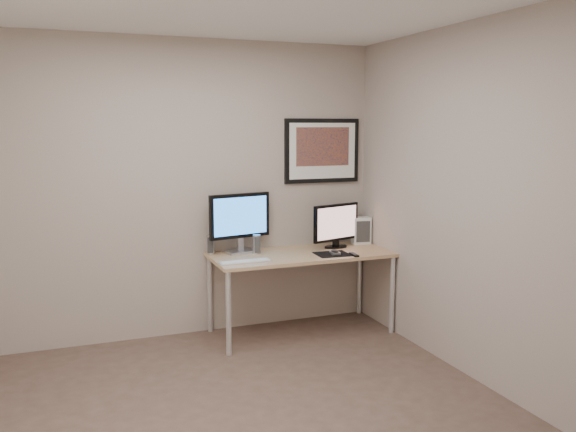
% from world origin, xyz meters
% --- Properties ---
extents(floor, '(3.60, 3.60, 0.00)m').
position_xyz_m(floor, '(0.00, 0.00, 0.00)').
color(floor, '#4B382F').
rests_on(floor, ground).
extents(room, '(3.60, 3.60, 3.60)m').
position_xyz_m(room, '(0.00, 0.45, 1.64)').
color(room, white).
rests_on(room, ground).
extents(desk, '(1.60, 0.70, 0.73)m').
position_xyz_m(desk, '(1.00, 1.35, 0.66)').
color(desk, '#8D6244').
rests_on(desk, floor).
extents(framed_art, '(0.75, 0.04, 0.60)m').
position_xyz_m(framed_art, '(1.35, 1.68, 1.62)').
color(framed_art, black).
rests_on(framed_art, room).
extents(monitor_large, '(0.58, 0.24, 0.53)m').
position_xyz_m(monitor_large, '(0.50, 1.57, 1.02)').
color(monitor_large, '#B0B0B5').
rests_on(monitor_large, desk).
extents(monitor_tv, '(0.51, 0.18, 0.41)m').
position_xyz_m(monitor_tv, '(1.39, 1.45, 0.95)').
color(monitor_tv, black).
rests_on(monitor_tv, desk).
extents(speaker_left, '(0.09, 0.09, 0.17)m').
position_xyz_m(speaker_left, '(0.24, 1.61, 0.81)').
color(speaker_left, '#B0B0B5').
rests_on(speaker_left, desk).
extents(speaker_right, '(0.08, 0.08, 0.17)m').
position_xyz_m(speaker_right, '(0.62, 1.47, 0.82)').
color(speaker_right, '#B0B0B5').
rests_on(speaker_right, desk).
extents(keyboard, '(0.43, 0.13, 0.02)m').
position_xyz_m(keyboard, '(0.43, 1.17, 0.74)').
color(keyboard, silver).
rests_on(keyboard, desk).
extents(mousepad, '(0.31, 0.28, 0.00)m').
position_xyz_m(mousepad, '(1.24, 1.20, 0.73)').
color(mousepad, black).
rests_on(mousepad, desk).
extents(mouse, '(0.08, 0.12, 0.04)m').
position_xyz_m(mouse, '(1.26, 1.19, 0.75)').
color(mouse, black).
rests_on(mouse, mousepad).
extents(remote, '(0.05, 0.15, 0.02)m').
position_xyz_m(remote, '(1.39, 1.09, 0.74)').
color(remote, black).
rests_on(remote, desk).
extents(fan_unit, '(0.19, 0.15, 0.26)m').
position_xyz_m(fan_unit, '(1.71, 1.55, 0.86)').
color(fan_unit, silver).
rests_on(fan_unit, desk).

